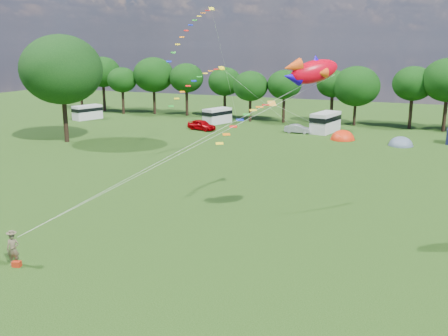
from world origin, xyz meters
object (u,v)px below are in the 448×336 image
at_px(kite_flyer, 13,249).
at_px(fish_kite, 310,71).
at_px(campervan_a, 87,112).
at_px(campervan_c, 325,122).
at_px(car_a, 202,125).
at_px(car_b, 298,129).
at_px(big_tree, 62,70).
at_px(campervan_b, 217,115).
at_px(tent_greyblue, 401,146).
at_px(tent_orange, 342,139).

height_order(kite_flyer, fish_kite, fish_kite).
xyz_separation_m(kite_flyer, fish_kite, (13.96, 10.40, 9.53)).
bearing_deg(campervan_a, campervan_c, -67.45).
distance_m(car_a, fish_kite, 43.18).
bearing_deg(car_b, fish_kite, -167.87).
distance_m(car_b, campervan_a, 35.44).
relative_size(big_tree, fish_kite, 3.83).
xyz_separation_m(car_b, campervan_b, (-13.88, 3.81, 0.66)).
bearing_deg(car_b, campervan_a, 87.78).
xyz_separation_m(campervan_b, campervan_c, (17.25, -1.56, 0.23)).
bearing_deg(kite_flyer, tent_greyblue, 41.03).
distance_m(campervan_a, campervan_c, 38.88).
relative_size(car_a, fish_kite, 1.30).
height_order(campervan_c, kite_flyer, campervan_c).
height_order(campervan_a, kite_flyer, campervan_a).
distance_m(car_b, kite_flyer, 48.21).
relative_size(campervan_b, tent_orange, 1.51).
xyz_separation_m(campervan_a, fish_kite, (45.52, -37.24, 9.22)).
bearing_deg(tent_orange, car_a, -179.07).
xyz_separation_m(big_tree, tent_greyblue, (39.37, 13.67, -9.00)).
bearing_deg(tent_orange, campervan_b, 162.91).
bearing_deg(tent_greyblue, campervan_a, 175.98).
relative_size(car_a, campervan_a, 0.88).
bearing_deg(campervan_c, car_b, 135.33).
distance_m(car_a, kite_flyer, 46.25).
bearing_deg(kite_flyer, campervan_b, 73.86).
xyz_separation_m(big_tree, campervan_b, (11.60, 21.36, -7.75)).
height_order(car_a, tent_orange, car_a).
bearing_deg(car_a, campervan_c, -56.69).
xyz_separation_m(campervan_b, fish_kite, (23.98, -41.46, 9.20)).
distance_m(campervan_b, fish_kite, 48.77).
relative_size(car_b, kite_flyer, 1.84).
distance_m(campervan_a, fish_kite, 59.53).
bearing_deg(kite_flyer, campervan_c, 54.75).
height_order(campervan_a, tent_orange, campervan_a).
relative_size(big_tree, campervan_b, 2.54).
xyz_separation_m(campervan_a, campervan_c, (38.79, 2.67, 0.25)).
distance_m(car_a, campervan_a, 22.07).
xyz_separation_m(car_a, car_b, (13.49, 2.82, -0.15)).
bearing_deg(car_a, car_b, -61.66).
distance_m(big_tree, kite_flyer, 38.25).
xyz_separation_m(car_a, campervan_a, (-21.93, 2.40, 0.50)).
distance_m(car_a, campervan_c, 17.62).
distance_m(car_b, campervan_b, 14.41).
bearing_deg(tent_orange, car_b, 159.38).
height_order(car_b, kite_flyer, kite_flyer).
xyz_separation_m(big_tree, kite_flyer, (21.62, -30.50, -8.08)).
xyz_separation_m(big_tree, fish_kite, (35.59, -20.10, 1.45)).
distance_m(campervan_b, tent_greyblue, 28.84).
xyz_separation_m(campervan_b, tent_greyblue, (27.77, -7.69, -1.25)).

